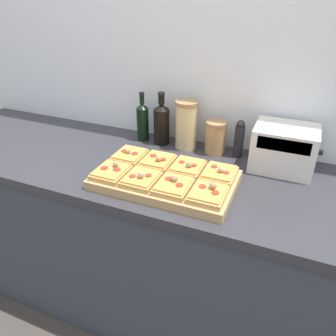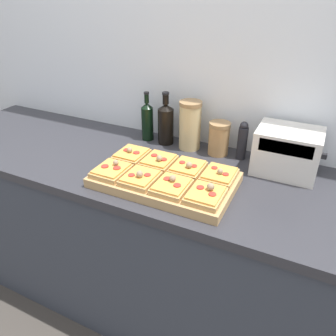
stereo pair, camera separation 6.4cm
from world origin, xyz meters
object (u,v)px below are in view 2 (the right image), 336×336
Objects in this scene: pepper_mill at (242,141)px; toaster_oven at (287,151)px; olive_oil_bottle at (147,121)px; wine_bottle at (166,123)px; cutting_board at (165,180)px; grain_jar_short at (219,138)px; grain_jar_tall at (190,125)px.

toaster_oven is (0.20, -0.04, 0.01)m from pepper_mill.
pepper_mill is (0.49, 0.00, -0.01)m from olive_oil_bottle.
wine_bottle is at bearing 0.00° from olive_oil_bottle.
cutting_board is 0.37m from grain_jar_short.
olive_oil_bottle is (-0.27, 0.35, 0.08)m from cutting_board.
grain_jar_tall is (0.13, -0.00, 0.01)m from wine_bottle.
grain_jar_tall is 0.26m from pepper_mill.
grain_jar_tall is at bearing -0.00° from wine_bottle.
olive_oil_bottle is 1.38× the size of pepper_mill.
olive_oil_bottle reaches higher than grain_jar_short.
olive_oil_bottle reaches higher than pepper_mill.
wine_bottle is 0.13m from grain_jar_tall.
toaster_oven reaches higher than grain_jar_short.
cutting_board is 2.36× the size of grain_jar_tall.
grain_jar_short is 0.87× the size of pepper_mill.
grain_jar_short is at bearing 73.25° from cutting_board.
toaster_oven reaches higher than cutting_board.
cutting_board is at bearing -52.26° from olive_oil_bottle.
wine_bottle reaches higher than grain_jar_tall.
olive_oil_bottle is 0.23m from grain_jar_tall.
cutting_board is 0.40m from wine_bottle.
toaster_oven is at bearing -4.81° from grain_jar_tall.
cutting_board is 3.08× the size of pepper_mill.
pepper_mill is at bearing 58.51° from cutting_board.
toaster_oven is at bearing -3.75° from wine_bottle.
grain_jar_tall is (-0.04, 0.35, 0.10)m from cutting_board.
grain_jar_short is at bearing 0.00° from grain_jar_tall.
toaster_oven is at bearing 37.24° from cutting_board.
olive_oil_bottle is 0.49m from pepper_mill.
toaster_oven is (0.45, -0.04, -0.02)m from grain_jar_tall.
wine_bottle is 0.28m from grain_jar_short.
olive_oil_bottle is 0.69m from toaster_oven.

